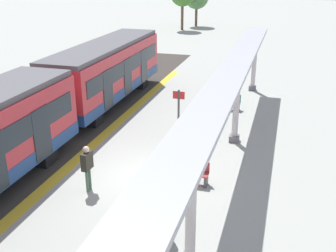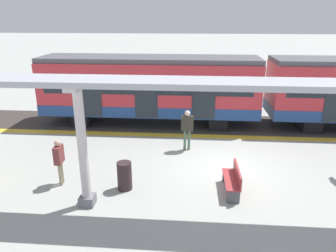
{
  "view_description": "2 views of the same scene",
  "coord_description": "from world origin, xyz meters",
  "px_view_note": "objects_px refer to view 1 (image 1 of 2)",
  "views": [
    {
      "loc": [
        4.91,
        -13.32,
        7.67
      ],
      "look_at": [
        0.24,
        2.74,
        1.09
      ],
      "focal_mm": 44.52,
      "sensor_mm": 36.0,
      "label": 1
    },
    {
      "loc": [
        11.11,
        -1.3,
        5.48
      ],
      "look_at": [
        1.35,
        -2.08,
        2.05
      ],
      "focal_mm": 34.15,
      "sensor_mm": 36.0,
      "label": 2
    }
  ],
  "objects_px": {
    "canopy_pillar_second": "(191,206)",
    "trash_bin": "(164,225)",
    "bench_near_end": "(227,102)",
    "canopy_pillar_fourth": "(254,61)",
    "canopy_pillar_third": "(236,102)",
    "bench_far_end": "(189,172)",
    "train_far_carriage": "(107,72)",
    "platform_info_sign": "(179,108)",
    "passenger_waiting_near_edge": "(87,163)"
  },
  "relations": [
    {
      "from": "canopy_pillar_second",
      "to": "trash_bin",
      "type": "xyz_separation_m",
      "value": [
        -1.0,
        0.94,
        -1.41
      ]
    },
    {
      "from": "canopy_pillar_second",
      "to": "bench_near_end",
      "type": "bearing_deg",
      "value": 94.41
    },
    {
      "from": "canopy_pillar_second",
      "to": "canopy_pillar_fourth",
      "type": "distance_m",
      "value": 17.44
    },
    {
      "from": "canopy_pillar_third",
      "to": "trash_bin",
      "type": "bearing_deg",
      "value": -97.27
    },
    {
      "from": "canopy_pillar_second",
      "to": "trash_bin",
      "type": "distance_m",
      "value": 1.97
    },
    {
      "from": "bench_near_end",
      "to": "trash_bin",
      "type": "relative_size",
      "value": 1.59
    },
    {
      "from": "trash_bin",
      "to": "bench_far_end",
      "type": "bearing_deg",
      "value": 91.68
    },
    {
      "from": "train_far_carriage",
      "to": "canopy_pillar_fourth",
      "type": "height_order",
      "value": "canopy_pillar_fourth"
    },
    {
      "from": "canopy_pillar_third",
      "to": "platform_info_sign",
      "type": "xyz_separation_m",
      "value": [
        -2.69,
        0.12,
        -0.56
      ]
    },
    {
      "from": "bench_far_end",
      "to": "passenger_waiting_near_edge",
      "type": "relative_size",
      "value": 0.86
    },
    {
      "from": "bench_far_end",
      "to": "platform_info_sign",
      "type": "xyz_separation_m",
      "value": [
        -1.58,
        4.46,
        0.89
      ]
    },
    {
      "from": "bench_near_end",
      "to": "passenger_waiting_near_edge",
      "type": "height_order",
      "value": "passenger_waiting_near_edge"
    },
    {
      "from": "canopy_pillar_second",
      "to": "canopy_pillar_fourth",
      "type": "height_order",
      "value": "same"
    },
    {
      "from": "canopy_pillar_second",
      "to": "trash_bin",
      "type": "relative_size",
      "value": 3.89
    },
    {
      "from": "train_far_carriage",
      "to": "canopy_pillar_third",
      "type": "height_order",
      "value": "canopy_pillar_third"
    },
    {
      "from": "trash_bin",
      "to": "canopy_pillar_third",
      "type": "bearing_deg",
      "value": 82.73
    },
    {
      "from": "canopy_pillar_fourth",
      "to": "bench_far_end",
      "type": "height_order",
      "value": "canopy_pillar_fourth"
    },
    {
      "from": "canopy_pillar_second",
      "to": "passenger_waiting_near_edge",
      "type": "xyz_separation_m",
      "value": [
        -4.42,
        2.91,
        -0.8
      ]
    },
    {
      "from": "canopy_pillar_second",
      "to": "passenger_waiting_near_edge",
      "type": "height_order",
      "value": "canopy_pillar_second"
    },
    {
      "from": "bench_far_end",
      "to": "bench_near_end",
      "type": "bearing_deg",
      "value": 89.41
    },
    {
      "from": "train_far_carriage",
      "to": "bench_far_end",
      "type": "bearing_deg",
      "value": -49.67
    },
    {
      "from": "canopy_pillar_fourth",
      "to": "bench_near_end",
      "type": "distance_m",
      "value": 4.59
    },
    {
      "from": "platform_info_sign",
      "to": "passenger_waiting_near_edge",
      "type": "xyz_separation_m",
      "value": [
        -1.74,
        -6.04,
        -0.24
      ]
    },
    {
      "from": "train_far_carriage",
      "to": "bench_near_end",
      "type": "relative_size",
      "value": 7.24
    },
    {
      "from": "canopy_pillar_second",
      "to": "canopy_pillar_third",
      "type": "distance_m",
      "value": 8.82
    },
    {
      "from": "canopy_pillar_third",
      "to": "canopy_pillar_second",
      "type": "bearing_deg",
      "value": -90.0
    },
    {
      "from": "bench_near_end",
      "to": "canopy_pillar_second",
      "type": "bearing_deg",
      "value": -85.59
    },
    {
      "from": "train_far_carriage",
      "to": "bench_near_end",
      "type": "distance_m",
      "value": 7.05
    },
    {
      "from": "bench_near_end",
      "to": "bench_far_end",
      "type": "relative_size",
      "value": 1.01
    },
    {
      "from": "canopy_pillar_second",
      "to": "canopy_pillar_third",
      "type": "height_order",
      "value": "same"
    },
    {
      "from": "platform_info_sign",
      "to": "canopy_pillar_second",
      "type": "bearing_deg",
      "value": -73.29
    },
    {
      "from": "train_far_carriage",
      "to": "trash_bin",
      "type": "bearing_deg",
      "value": -59.14
    },
    {
      "from": "canopy_pillar_third",
      "to": "platform_info_sign",
      "type": "relative_size",
      "value": 1.69
    },
    {
      "from": "canopy_pillar_third",
      "to": "bench_far_end",
      "type": "relative_size",
      "value": 2.47
    },
    {
      "from": "canopy_pillar_third",
      "to": "platform_info_sign",
      "type": "height_order",
      "value": "canopy_pillar_third"
    },
    {
      "from": "canopy_pillar_fourth",
      "to": "canopy_pillar_second",
      "type": "bearing_deg",
      "value": -90.0
    },
    {
      "from": "passenger_waiting_near_edge",
      "to": "canopy_pillar_third",
      "type": "bearing_deg",
      "value": 53.21
    },
    {
      "from": "canopy_pillar_second",
      "to": "trash_bin",
      "type": "height_order",
      "value": "canopy_pillar_second"
    },
    {
      "from": "passenger_waiting_near_edge",
      "to": "canopy_pillar_fourth",
      "type": "bearing_deg",
      "value": 73.08
    },
    {
      "from": "trash_bin",
      "to": "passenger_waiting_near_edge",
      "type": "relative_size",
      "value": 0.55
    },
    {
      "from": "bench_near_end",
      "to": "bench_far_end",
      "type": "height_order",
      "value": "same"
    },
    {
      "from": "canopy_pillar_second",
      "to": "platform_info_sign",
      "type": "xyz_separation_m",
      "value": [
        -2.69,
        8.94,
        -0.56
      ]
    },
    {
      "from": "canopy_pillar_third",
      "to": "bench_near_end",
      "type": "relative_size",
      "value": 2.44
    },
    {
      "from": "platform_info_sign",
      "to": "bench_near_end",
      "type": "bearing_deg",
      "value": 68.62
    },
    {
      "from": "canopy_pillar_fourth",
      "to": "canopy_pillar_third",
      "type": "bearing_deg",
      "value": -90.0
    },
    {
      "from": "passenger_waiting_near_edge",
      "to": "trash_bin",
      "type": "bearing_deg",
      "value": -29.91
    },
    {
      "from": "train_far_carriage",
      "to": "canopy_pillar_third",
      "type": "relative_size",
      "value": 2.96
    },
    {
      "from": "bench_far_end",
      "to": "canopy_pillar_fourth",
      "type": "bearing_deg",
      "value": 85.11
    },
    {
      "from": "canopy_pillar_fourth",
      "to": "platform_info_sign",
      "type": "xyz_separation_m",
      "value": [
        -2.69,
        -8.49,
        -0.56
      ]
    },
    {
      "from": "bench_near_end",
      "to": "passenger_waiting_near_edge",
      "type": "distance_m",
      "value": 10.86
    }
  ]
}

